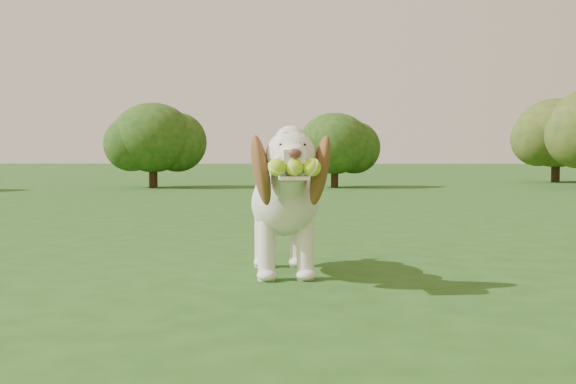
{
  "coord_description": "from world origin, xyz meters",
  "views": [
    {
      "loc": [
        0.53,
        -3.43,
        0.56
      ],
      "look_at": [
        0.44,
        -0.32,
        0.4
      ],
      "focal_mm": 45.0,
      "sensor_mm": 36.0,
      "label": 1
    }
  ],
  "objects": [
    {
      "name": "shrub_f",
      "position": [
        5.48,
        11.23,
        0.99
      ],
      "size": [
        1.63,
        1.63,
        1.68
      ],
      "color": "#382314",
      "rests_on": "ground"
    },
    {
      "name": "shrub_c",
      "position": [
        0.96,
        8.84,
        0.75
      ],
      "size": [
        1.22,
        1.22,
        1.27
      ],
      "color": "#382314",
      "rests_on": "ground"
    },
    {
      "name": "ground",
      "position": [
        0.0,
        0.0,
        0.0
      ],
      "size": [
        80.0,
        80.0,
        0.0
      ],
      "primitive_type": "plane",
      "color": "#204714",
      "rests_on": "ground"
    },
    {
      "name": "shrub_b",
      "position": [
        -2.12,
        8.71,
        0.84
      ],
      "size": [
        1.39,
        1.39,
        1.44
      ],
      "color": "#382314",
      "rests_on": "ground"
    },
    {
      "name": "dog",
      "position": [
        0.41,
        -0.11,
        0.36
      ],
      "size": [
        0.42,
        1.05,
        0.68
      ],
      "rotation": [
        0.0,
        0.0,
        0.11
      ],
      "color": "white",
      "rests_on": "ground"
    }
  ]
}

